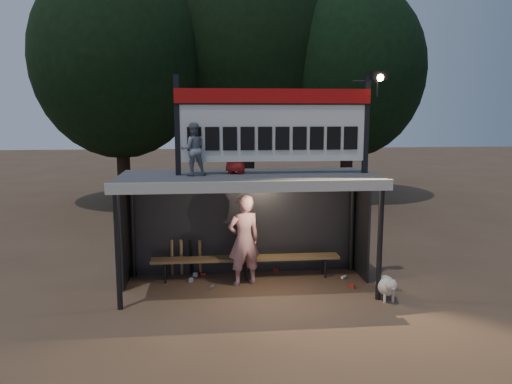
% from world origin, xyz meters
% --- Properties ---
extents(ground, '(80.00, 80.00, 0.00)m').
position_xyz_m(ground, '(0.00, 0.00, 0.00)').
color(ground, '#4E3727').
rests_on(ground, ground).
extents(player, '(0.79, 0.63, 1.88)m').
position_xyz_m(player, '(-0.07, 0.20, 0.94)').
color(player, silver).
rests_on(player, ground).
extents(child_a, '(0.55, 0.46, 1.01)m').
position_xyz_m(child_a, '(-1.06, -0.12, 2.83)').
color(child_a, gray).
rests_on(child_a, dugout_shelter).
extents(child_b, '(0.64, 0.55, 1.10)m').
position_xyz_m(child_b, '(-0.23, 0.12, 2.87)').
color(child_b, '#A51D19').
rests_on(child_b, dugout_shelter).
extents(dugout_shelter, '(5.10, 2.08, 2.32)m').
position_xyz_m(dugout_shelter, '(0.00, 0.24, 1.85)').
color(dugout_shelter, '#3E3D40').
rests_on(dugout_shelter, ground).
extents(scoreboard_assembly, '(4.10, 0.27, 1.99)m').
position_xyz_m(scoreboard_assembly, '(0.56, -0.01, 3.32)').
color(scoreboard_assembly, black).
rests_on(scoreboard_assembly, dugout_shelter).
extents(bench, '(4.00, 0.35, 0.48)m').
position_xyz_m(bench, '(0.00, 0.55, 0.43)').
color(bench, brown).
rests_on(bench, ground).
extents(tree_left, '(6.46, 6.46, 9.27)m').
position_xyz_m(tree_left, '(-4.00, 10.00, 5.51)').
color(tree_left, black).
rests_on(tree_left, ground).
extents(tree_mid, '(7.22, 7.22, 10.36)m').
position_xyz_m(tree_mid, '(1.00, 11.50, 6.17)').
color(tree_mid, black).
rests_on(tree_mid, ground).
extents(tree_right, '(6.08, 6.08, 8.72)m').
position_xyz_m(tree_right, '(5.00, 10.50, 5.19)').
color(tree_right, '#311E15').
rests_on(tree_right, ground).
extents(dog, '(0.36, 0.81, 0.49)m').
position_xyz_m(dog, '(2.55, -0.93, 0.28)').
color(dog, silver).
rests_on(dog, ground).
extents(bats, '(0.68, 0.35, 0.84)m').
position_xyz_m(bats, '(-1.28, 0.82, 0.43)').
color(bats, olive).
rests_on(bats, ground).
extents(litter, '(3.37, 1.25, 0.08)m').
position_xyz_m(litter, '(0.14, 0.44, 0.04)').
color(litter, red).
rests_on(litter, ground).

